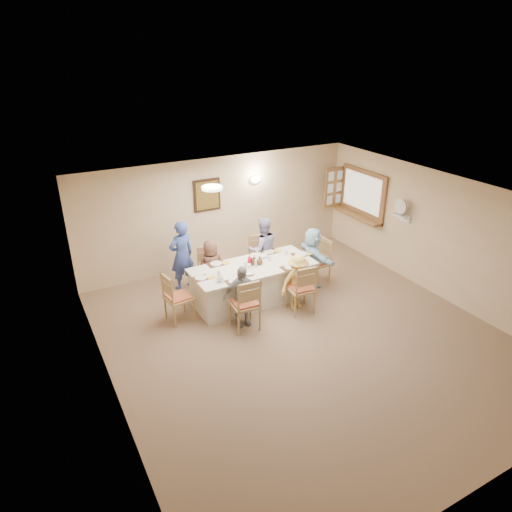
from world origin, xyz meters
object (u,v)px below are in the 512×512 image
desk_fan (402,209)px  chair_front_left (245,303)px  diner_front_left (241,296)px  serving_hatch (363,194)px  chair_right_end (317,262)px  diner_right_end (312,257)px  caregiver (182,256)px  condiment_ketchup (250,260)px  chair_back_left (209,270)px  chair_left_end (179,297)px  chair_front_right (301,287)px  diner_back_right (263,249)px  dining_table (253,283)px  diner_front_right (297,282)px  diner_back_left (211,267)px  chair_back_right (260,258)px

desk_fan → chair_front_left: desk_fan is taller
diner_front_left → serving_hatch: bearing=28.9°
desk_fan → chair_right_end: (-1.72, 0.52, -1.06)m
diner_right_end → caregiver: size_ratio=0.86×
condiment_ketchup → chair_back_left: bearing=126.7°
chair_front_left → diner_right_end: bearing=-154.2°
chair_left_end → condiment_ketchup: 1.55m
chair_front_right → diner_back_right: 1.49m
desk_fan → chair_right_end: bearing=163.1°
chair_back_left → diner_right_end: 2.18m
dining_table → diner_right_end: (1.42, 0.00, 0.26)m
chair_right_end → diner_front_left: 2.26m
chair_left_end → chair_front_left: bearing=-137.8°
caregiver → chair_front_left: bearing=93.3°
diner_front_right → serving_hatch: bearing=29.7°
chair_right_end → chair_front_left: bearing=-71.8°
chair_right_end → diner_front_right: (-0.95, -0.68, 0.07)m
desk_fan → diner_back_left: 4.17m
caregiver → condiment_ketchup: bearing=122.9°
chair_back_right → dining_table: bearing=-115.4°
serving_hatch → chair_left_end: 5.10m
chair_front_right → condiment_ketchup: bearing=-46.1°
serving_hatch → chair_back_right: bearing=-179.4°
chair_right_end → diner_back_right: diner_back_right is taller
condiment_ketchup → chair_left_end: bearing=-177.8°
diner_front_left → chair_right_end: bearing=25.7°
diner_front_left → chair_front_left: bearing=-81.9°
diner_back_right → chair_left_end: bearing=26.9°
chair_front_left → diner_back_left: diner_back_left is taller
chair_back_left → dining_table: bearing=-42.8°
diner_back_right → diner_right_end: 1.07m
chair_front_right → dining_table: bearing=-46.2°
caregiver → condiment_ketchup: 1.49m
diner_back_left → diner_back_right: 1.21m
diner_back_left → diner_right_end: (2.02, -0.68, 0.06)m
chair_front_right → diner_back_left: size_ratio=0.87×
diner_right_end → caregiver: bearing=69.4°
chair_back_right → diner_back_right: (-0.00, -0.12, 0.25)m
chair_left_end → diner_front_left: bearing=-133.3°
chair_right_end → caregiver: 2.85m
chair_back_right → chair_left_end: chair_left_end is taller
condiment_ketchup → diner_right_end: bearing=-2.2°
dining_table → chair_front_left: bearing=-126.9°
serving_hatch → diner_back_left: size_ratio=1.28×
desk_fan → chair_back_left: desk_fan is taller
serving_hatch → chair_left_end: (-4.93, -0.83, -1.01)m
diner_back_right → serving_hatch: bearing=-167.6°
diner_back_left → diner_front_right: bearing=135.1°
chair_back_right → diner_front_left: size_ratio=0.80×
chair_front_left → diner_right_end: size_ratio=0.80×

